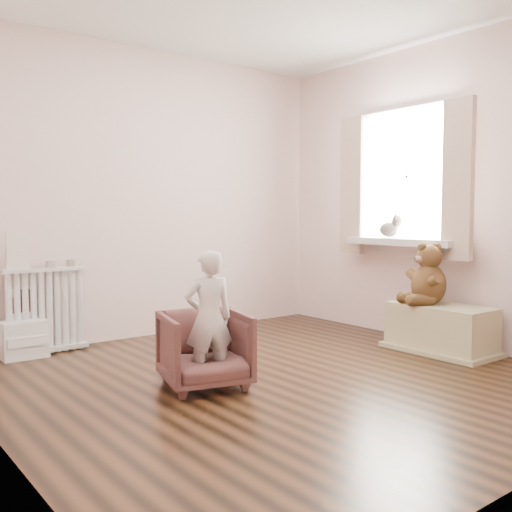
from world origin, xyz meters
TOP-DOWN VIEW (x-y plane):
  - floor at (0.00, 0.00)m, footprint 3.60×3.60m
  - back_wall at (0.00, 1.80)m, footprint 3.60×0.02m
  - right_wall at (1.80, 0.00)m, footprint 0.02×3.60m
  - window at (1.76, 0.30)m, footprint 0.03×0.90m
  - window_sill at (1.67, 0.30)m, footprint 0.22×1.10m
  - curtain_left at (1.65, -0.27)m, footprint 0.06×0.26m
  - curtain_right at (1.65, 0.87)m, footprint 0.06×0.26m
  - radiator at (-1.03, 1.68)m, footprint 0.65×0.12m
  - paper_doll at (-1.22, 1.68)m, footprint 0.17×0.02m
  - tin_a at (-0.97, 1.68)m, footprint 0.09×0.09m
  - tin_b at (-0.80, 1.68)m, footprint 0.10×0.10m
  - toy_vanity at (-1.21, 1.65)m, footprint 0.34×0.24m
  - armchair at (-0.51, 0.14)m, footprint 0.64×0.65m
  - child at (-0.51, 0.09)m, footprint 0.36×0.28m
  - toy_bench at (1.52, -0.23)m, footprint 0.43×0.81m
  - teddy_bear at (1.49, -0.13)m, footprint 0.49×0.45m
  - plush_cat at (1.66, 0.42)m, footprint 0.19×0.27m

SIDE VIEW (x-z plane):
  - floor at x=0.00m, z-range -0.01..0.01m
  - toy_bench at x=1.52m, z-range 0.01..0.39m
  - armchair at x=-0.51m, z-range 0.00..0.49m
  - toy_vanity at x=-1.21m, z-range 0.01..0.54m
  - radiator at x=-1.03m, z-range 0.05..0.73m
  - child at x=-0.51m, z-range 0.02..0.89m
  - teddy_bear at x=1.49m, z-range 0.42..0.92m
  - tin_a at x=-0.97m, z-range 0.69..0.74m
  - tin_b at x=-0.80m, z-range 0.69..0.74m
  - paper_doll at x=-1.22m, z-range 0.69..0.97m
  - window_sill at x=1.67m, z-range 0.84..0.90m
  - plush_cat at x=1.66m, z-range 0.89..1.11m
  - back_wall at x=0.00m, z-range 0.00..2.60m
  - right_wall at x=1.80m, z-range 0.00..2.60m
  - curtain_left at x=1.65m, z-range 0.74..2.04m
  - curtain_right at x=1.65m, z-range 0.74..2.04m
  - window at x=1.76m, z-range 0.90..2.00m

